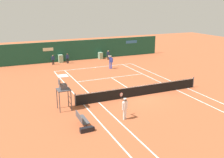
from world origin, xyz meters
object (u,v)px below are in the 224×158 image
object	(u,v)px
player_on_baseline	(111,61)
tennis_ball_near_service_line	(132,77)
ball_kid_left_post	(108,54)
tennis_ball_mid_court	(152,75)
player_bench	(82,119)
tennis_ball_by_sideline	(94,69)
equipment_bag	(88,129)
player_near_side	(125,106)
ball_kid_centre_post	(53,59)
ball_kid_right_post	(68,58)
umpire_chair	(63,88)

from	to	relation	value
player_on_baseline	tennis_ball_near_service_line	distance (m)	4.87
ball_kid_left_post	tennis_ball_mid_court	size ratio (longest dim) A/B	20.06
player_bench	tennis_ball_by_sideline	world-z (taller)	player_bench
equipment_bag	tennis_ball_by_sideline	xyz separation A→B (m)	(5.93, 15.13, -0.13)
equipment_bag	player_near_side	xyz separation A→B (m)	(3.01, 0.72, 0.81)
player_bench	tennis_ball_by_sideline	distance (m)	15.39
player_near_side	tennis_ball_by_sideline	bearing A→B (deg)	56.45
tennis_ball_mid_court	tennis_ball_by_sideline	world-z (taller)	same
equipment_bag	ball_kid_centre_post	size ratio (longest dim) A/B	0.76
player_bench	ball_kid_right_post	bearing A→B (deg)	168.24
ball_kid_right_post	tennis_ball_by_sideline	world-z (taller)	ball_kid_right_post
player_on_baseline	ball_kid_centre_post	size ratio (longest dim) A/B	1.40
player_on_baseline	player_near_side	world-z (taller)	player_on_baseline
tennis_ball_mid_court	player_near_side	bearing A→B (deg)	-131.28
umpire_chair	player_near_side	world-z (taller)	umpire_chair
equipment_bag	tennis_ball_mid_court	world-z (taller)	equipment_bag
tennis_ball_near_service_line	ball_kid_left_post	bearing A→B (deg)	82.47
umpire_chair	ball_kid_left_post	size ratio (longest dim) A/B	2.01
player_on_baseline	player_near_side	size ratio (longest dim) A/B	1.03
player_on_baseline	umpire_chair	bearing A→B (deg)	73.70
tennis_ball_mid_court	player_bench	bearing A→B (deg)	-141.24
ball_kid_left_post	tennis_ball_by_sideline	xyz separation A→B (m)	(-4.01, -4.80, -0.75)
ball_kid_right_post	tennis_ball_near_service_line	xyz separation A→B (m)	(4.79, -9.90, -0.76)
equipment_bag	tennis_ball_by_sideline	distance (m)	16.25
ball_kid_right_post	ball_kid_left_post	bearing A→B (deg)	171.44
umpire_chair	tennis_ball_by_sideline	xyz separation A→B (m)	(6.45, 10.92, -1.74)
tennis_ball_near_service_line	equipment_bag	bearing A→B (deg)	-130.68
tennis_ball_mid_court	player_on_baseline	bearing A→B (deg)	123.63
player_bench	player_on_baseline	bearing A→B (deg)	149.37
tennis_ball_by_sideline	player_bench	bearing A→B (deg)	-113.10
player_on_baseline	ball_kid_left_post	world-z (taller)	player_on_baseline
equipment_bag	player_on_baseline	distance (m)	16.85
player_bench	tennis_ball_near_service_line	distance (m)	12.59
player_on_baseline	ball_kid_centre_post	world-z (taller)	player_on_baseline
ball_kid_left_post	tennis_ball_near_service_line	size ratio (longest dim) A/B	20.06
umpire_chair	tennis_ball_mid_court	world-z (taller)	umpire_chair
ball_kid_left_post	tennis_ball_by_sideline	size ratio (longest dim) A/B	20.06
ball_kid_centre_post	ball_kid_right_post	size ratio (longest dim) A/B	0.97
equipment_bag	tennis_ball_near_service_line	xyz separation A→B (m)	(8.62, 10.03, -0.13)
ball_kid_left_post	umpire_chair	bearing A→B (deg)	57.40
player_on_baseline	ball_kid_left_post	bearing A→B (deg)	-87.18
equipment_bag	ball_kid_centre_post	distance (m)	20.03
player_on_baseline	ball_kid_right_post	size ratio (longest dim) A/B	1.36
ball_kid_centre_post	ball_kid_right_post	distance (m)	1.99
ball_kid_centre_post	tennis_ball_near_service_line	world-z (taller)	ball_kid_centre_post
player_on_baseline	tennis_ball_mid_court	distance (m)	5.75
equipment_bag	player_near_side	world-z (taller)	player_near_side
tennis_ball_near_service_line	player_near_side	bearing A→B (deg)	-121.12
ball_kid_left_post	tennis_ball_by_sideline	world-z (taller)	ball_kid_left_post
umpire_chair	equipment_bag	distance (m)	4.54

